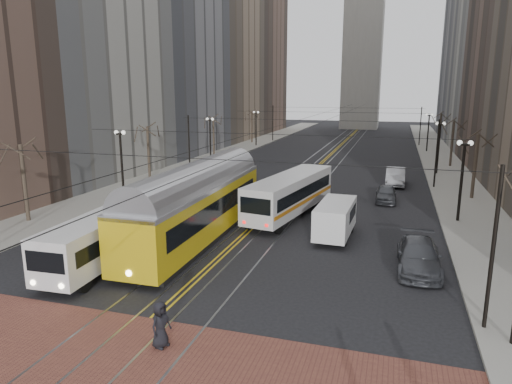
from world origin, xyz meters
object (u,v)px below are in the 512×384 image
Objects in this scene: rear_bus at (290,196)px; pedestrian_a at (160,324)px; cargo_van at (335,220)px; sedan_parked at (419,256)px; sedan_silver at (395,177)px; streetcar at (198,210)px; sedan_grey at (386,194)px; transit_bus at (114,235)px.

rear_bus is 19.19m from pedestrian_a.
rear_bus reaches higher than cargo_van.
sedan_parked is at bearing -37.92° from cargo_van.
streetcar is at bearing -118.67° from sedan_silver.
streetcar is at bearing -110.61° from rear_bus.
cargo_van is 1.00× the size of sedan_silver.
streetcar is 8.76m from cargo_van.
sedan_grey is at bearing 53.81° from rear_bus.
sedan_grey is 7.63m from sedan_silver.
sedan_grey is at bearing 77.51° from cargo_van.
transit_bus is at bearing -124.84° from streetcar.
sedan_parked reaches higher than sedan_grey.
rear_bus reaches higher than pedestrian_a.
sedan_grey is 15.28m from sedan_parked.
transit_bus is at bearing 59.28° from pedestrian_a.
sedan_grey is at bearing 96.90° from sedan_parked.
cargo_van is 11.40m from sedan_grey.
cargo_van is 18.96m from sedan_silver.
sedan_parked is at bearing -83.19° from sedan_grey.
pedestrian_a is (-0.46, -19.18, -0.62)m from rear_bus.
streetcar is 3.03× the size of sedan_parked.
streetcar reaches higher than cargo_van.
transit_bus is 6.27× the size of pedestrian_a.
streetcar is at bearing 34.14° from pedestrian_a.
cargo_van reaches higher than pedestrian_a.
rear_bus is at bearing -117.78° from sedan_silver.
sedan_silver is 34.28m from pedestrian_a.
rear_bus is at bearing 135.12° from sedan_parked.
transit_bus reaches higher than sedan_silver.
transit_bus is 16.54m from sedan_parked.
sedan_parked is at bearing -86.46° from sedan_silver.
sedan_parked is (2.05, -15.14, 0.06)m from sedan_grey.
pedestrian_a reaches higher than sedan_grey.
cargo_van is at bearing -100.67° from sedan_silver.
streetcar is 24.52m from sedan_silver.
streetcar reaches higher than rear_bus.
pedestrian_a is at bearing -104.63° from cargo_van.
streetcar is 3.10× the size of sedan_silver.
sedan_parked is at bearing -34.22° from rear_bus.
pedestrian_a is at bearing -132.10° from sedan_parked.
sedan_parked is at bearing -25.10° from pedestrian_a.
sedan_parked is 14.11m from pedestrian_a.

